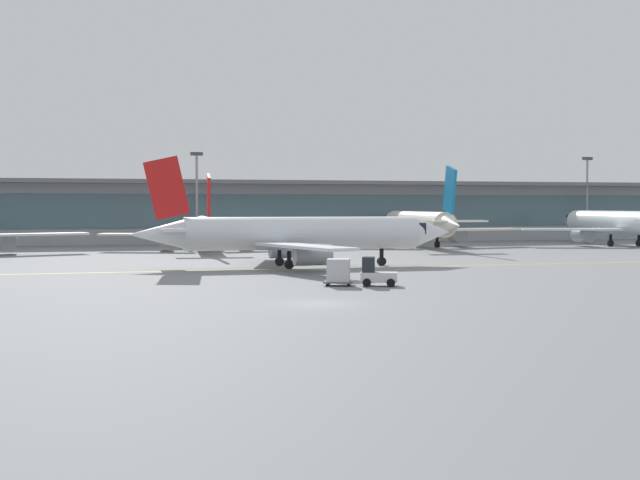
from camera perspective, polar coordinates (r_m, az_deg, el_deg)
The scene contains 11 objects.
ground_plane at distance 49.69m, azimuth -0.10°, elevation -4.34°, with size 400.00×400.00×0.00m, color gray.
taxiway_centreline_stripe at distance 77.39m, azimuth -0.81°, elevation -1.94°, with size 110.00×0.36×0.01m, color yellow.
terminal_concourse at distance 131.40m, azimuth -9.00°, elevation 1.94°, with size 194.54×11.00×9.60m.
gate_airplane_2 at distance 109.21m, azimuth -7.78°, elevation 0.79°, with size 26.61×28.69×9.50m.
gate_airplane_3 at distance 117.89m, azimuth 6.68°, elevation 1.09°, with size 30.19×32.52×10.77m.
gate_airplane_4 at distance 127.83m, azimuth 19.53°, elevation 1.08°, with size 30.51×32.80×10.87m.
taxiing_regional_jet at distance 79.07m, azimuth -1.43°, elevation 0.39°, with size 30.91×28.83×10.27m.
baggage_tug at distance 60.71m, azimuth 3.79°, elevation -2.28°, with size 2.92×2.29×2.10m.
cargo_dolly_lead at distance 60.82m, azimuth 1.26°, elevation -2.12°, with size 2.51×2.21×1.94m.
apron_light_mast_1 at distance 123.38m, azimuth -8.31°, elevation 3.08°, with size 1.80×0.36×13.47m.
apron_light_mast_2 at distance 146.39m, azimuth 17.57°, elevation 2.94°, with size 1.80×0.36×13.76m.
Camera 1 is at (-12.08, -47.85, 5.79)m, focal length 47.44 mm.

